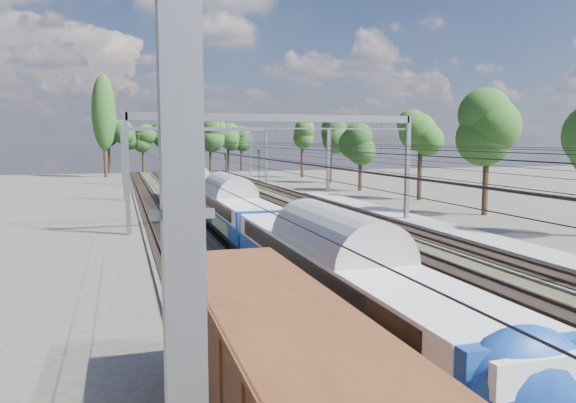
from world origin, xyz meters
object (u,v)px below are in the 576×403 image
object	(u,v)px
freight_boxcar	(290,395)
signal_far	(259,162)
signal_near	(226,169)
worker	(215,182)
emu_train	(230,202)

from	to	relation	value
freight_boxcar	signal_far	xyz separation A→B (m)	(18.22, 76.77, 1.33)
signal_near	freight_boxcar	bearing A→B (deg)	-75.07
worker	freight_boxcar	bearing A→B (deg)	147.09
freight_boxcar	signal_near	distance (m)	59.19
freight_boxcar	signal_near	size ratio (longest dim) A/B	2.56
emu_train	freight_boxcar	xyz separation A→B (m)	(-4.50, -29.71, -0.43)
freight_boxcar	emu_train	bearing A→B (deg)	81.38
emu_train	freight_boxcar	distance (m)	30.06
signal_far	worker	bearing A→B (deg)	-164.88
emu_train	signal_far	size ratio (longest dim) A/B	11.53
emu_train	signal_far	bearing A→B (deg)	73.75
emu_train	worker	xyz separation A→B (m)	(5.72, 41.63, -1.67)
signal_near	signal_far	distance (m)	20.32
emu_train	signal_far	distance (m)	49.02
worker	signal_near	bearing A→B (deg)	152.24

